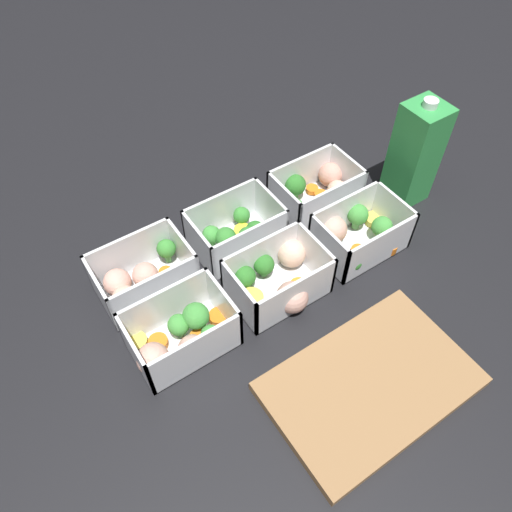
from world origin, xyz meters
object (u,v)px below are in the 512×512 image
container_far_left (357,234)px  container_near_center (237,233)px  juice_carton (415,154)px  container_near_right (141,279)px  container_far_center (280,278)px  container_near_left (317,190)px  container_far_right (181,337)px

container_far_left → container_near_center: bearing=-34.2°
container_far_left → juice_carton: (-0.16, -0.04, 0.07)m
container_near_right → container_far_center: size_ratio=0.99×
container_near_right → container_far_left: bearing=161.3°
container_near_center → container_far_center: 0.12m
container_far_left → juice_carton: juice_carton is taller
container_near_left → container_near_right: bearing=0.8°
container_near_right → container_far_right: bearing=91.1°
container_near_center → container_far_center: (-0.00, 0.12, 0.00)m
container_near_center → container_near_left: bearing=-177.3°
container_near_center → container_far_right: same height
container_near_left → container_far_left: (0.01, 0.12, 0.00)m
container_near_right → container_near_left: bearing=-179.2°
container_near_left → container_near_center: same height
container_near_right → container_near_center: bearing=179.0°
container_near_left → juice_carton: (-0.15, 0.08, 0.07)m
container_near_center → juice_carton: 0.34m
container_near_left → container_far_left: size_ratio=1.02×
container_far_right → container_near_right: bearing=-88.9°
container_near_right → container_far_right: size_ratio=0.90×
container_near_left → container_near_right: size_ratio=1.09×
container_far_center → container_far_right: size_ratio=0.91×
juice_carton → container_near_right: bearing=-8.1°
container_near_left → container_far_right: size_ratio=0.98×
container_far_center → juice_carton: 0.33m
container_far_center → juice_carton: size_ratio=0.73×
container_far_center → container_near_right: bearing=-33.7°
container_near_right → juice_carton: 0.51m
container_near_left → juice_carton: size_ratio=0.79×
container_near_center → container_far_center: bearing=92.1°
juice_carton → container_far_center: bearing=8.8°
container_far_left → juice_carton: size_ratio=0.77×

